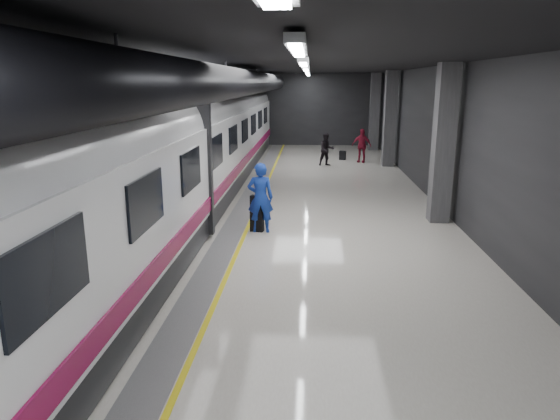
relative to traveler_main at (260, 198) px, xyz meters
name	(u,v)px	position (x,y,z in m)	size (l,w,h in m)	color
ground	(279,238)	(0.55, -0.58, -0.95)	(40.00, 40.00, 0.00)	silver
platform_hall	(271,99)	(0.26, 0.38, 2.58)	(10.02, 40.02, 4.51)	black
train	(153,159)	(-2.70, -0.58, 1.12)	(3.05, 38.00, 4.05)	black
traveler_main	(260,198)	(0.00, 0.00, 0.00)	(0.70, 0.46, 1.91)	#172BAD
suitcase_main	(257,221)	(-0.10, 0.05, -0.67)	(0.35, 0.22, 0.58)	black
shoulder_bag	(256,203)	(-0.11, 0.04, -0.16)	(0.32, 0.17, 0.43)	black
traveler_far_a	(327,149)	(2.11, 11.24, -0.16)	(0.77, 0.60, 1.59)	black
traveler_far_b	(362,146)	(3.92, 12.46, -0.11)	(0.99, 0.41, 1.69)	maroon
suitcase_far	(343,155)	(3.02, 13.20, -0.72)	(0.32, 0.21, 0.47)	black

